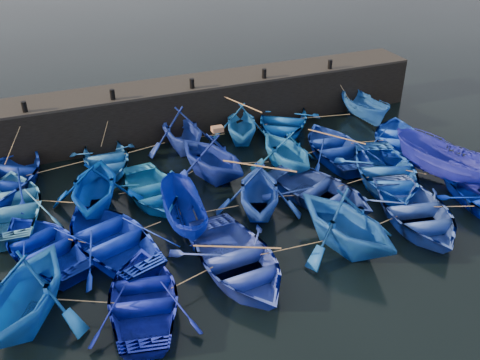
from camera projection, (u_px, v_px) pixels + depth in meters
name	position (u px, v px, depth m)	size (l,w,h in m)	color
ground	(271.00, 234.00, 20.71)	(120.00, 120.00, 0.00)	black
quay_wall	(188.00, 107.00, 28.46)	(26.00, 2.50, 2.50)	black
quay_top	(187.00, 84.00, 27.79)	(26.00, 2.50, 0.12)	black
bollard_0	(24.00, 107.00, 24.31)	(0.24, 0.24, 0.50)	black
bollard_1	(112.00, 95.00, 25.61)	(0.24, 0.24, 0.50)	black
bollard_2	(192.00, 83.00, 26.92)	(0.24, 0.24, 0.50)	black
bollard_3	(264.00, 73.00, 28.22)	(0.24, 0.24, 0.50)	black
bollard_4	(330.00, 64.00, 29.53)	(0.24, 0.24, 0.50)	black
boat_0	(4.00, 179.00, 23.21)	(4.13, 5.77, 1.20)	navy
boat_1	(106.00, 159.00, 25.06)	(3.22, 4.50, 0.93)	#1C59AA
boat_2	(182.00, 129.00, 26.34)	(3.64, 4.23, 2.22)	#1B3396
boat_3	(241.00, 123.00, 27.27)	(3.31, 3.83, 2.02)	blue
boat_4	(283.00, 121.00, 28.55)	(3.84, 5.36, 1.11)	#0A47A8
boat_5	(364.00, 108.00, 29.56)	(1.49, 3.95, 1.53)	#174C92
boat_6	(11.00, 204.00, 21.51)	(3.86, 5.40, 1.12)	#2E71B3
boat_7	(95.00, 186.00, 21.63)	(3.78, 4.38, 2.31)	#00339E
boat_8	(151.00, 190.00, 22.68)	(3.16, 4.41, 0.92)	blue
boat_9	(212.00, 156.00, 23.89)	(3.74, 4.34, 2.29)	navy
boat_10	(287.00, 149.00, 24.69)	(3.36, 3.89, 2.05)	blue
boat_11	(335.00, 147.00, 26.01)	(3.61, 5.05, 1.05)	navy
boat_12	(398.00, 138.00, 26.88)	(3.47, 4.85, 1.01)	blue
boat_13	(43.00, 246.00, 19.26)	(3.40, 4.76, 0.99)	#0419A5
boat_14	(111.00, 237.00, 19.62)	(3.82, 5.34, 1.11)	#0B24CE
boat_15	(183.00, 212.00, 20.66)	(1.50, 3.97, 1.54)	#011282
boat_16	(259.00, 190.00, 21.48)	(3.52, 4.08, 2.15)	#173AA3
boat_17	(320.00, 191.00, 22.47)	(3.61, 5.05, 1.05)	navy
boat_18	(386.00, 173.00, 23.70)	(3.98, 5.56, 1.15)	blue
boat_19	(444.00, 163.00, 23.73)	(1.85, 4.91, 1.90)	navy
boat_20	(23.00, 291.00, 16.17)	(3.99, 4.63, 2.43)	blue
boat_21	(144.00, 297.00, 16.98)	(3.41, 4.77, 0.99)	#0B168E
boat_22	(237.00, 261.00, 18.44)	(3.86, 5.39, 1.12)	blue
boat_23	(346.00, 221.00, 19.39)	(3.96, 4.59, 2.42)	#114A9F
boat_24	(416.00, 211.00, 21.08)	(3.82, 5.33, 1.11)	#2D4CA8
wooden_crate	(217.00, 129.00, 23.35)	(0.50, 0.34, 0.23)	#8C5C3D
mooring_ropes	(228.00, 157.00, 24.35)	(18.74, 11.67, 2.10)	tan
loose_oars	(271.00, 156.00, 22.89)	(9.96, 11.74, 1.16)	#99724C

